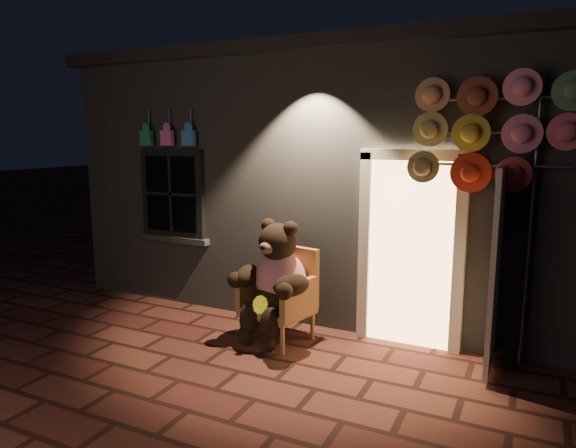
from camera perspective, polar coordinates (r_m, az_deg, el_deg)
The scene contains 5 objects.
ground at distance 5.37m, azimuth -5.50°, elevation -15.99°, with size 60.00×60.00×0.00m, color #592C22.
shop_building at distance 8.51m, azimuth 8.47°, elevation 5.68°, with size 7.30×5.95×3.51m.
wicker_armchair at distance 5.96m, azimuth -0.67°, elevation -7.79°, with size 0.84×0.79×1.06m.
teddy_bear at distance 5.80m, azimuth -1.44°, elevation -6.40°, with size 0.98×0.86×1.38m.
hat_rack at distance 5.41m, azimuth 21.49°, elevation 9.53°, with size 1.65×0.22×2.92m.
Camera 1 is at (2.54, -4.11, 2.33)m, focal length 32.00 mm.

